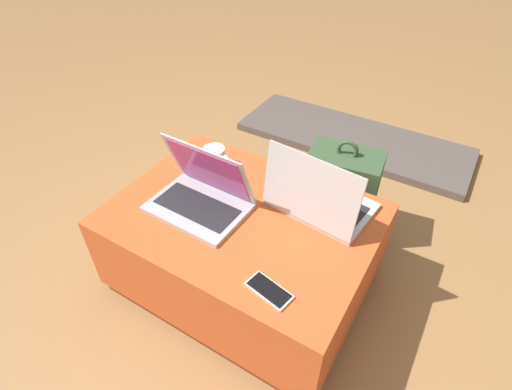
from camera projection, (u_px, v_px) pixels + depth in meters
name	position (u px, v px, depth m)	size (l,w,h in m)	color
ground_plane	(245.00, 279.00, 1.69)	(14.00, 14.00, 0.00)	#9E7042
ottoman	(244.00, 249.00, 1.56)	(0.94, 0.69, 0.38)	maroon
laptop_near	(202.00, 194.00, 1.44)	(0.35, 0.25, 0.25)	#B7B7BC
laptop_far	(318.00, 199.00, 1.42)	(0.38, 0.29, 0.26)	silver
cell_phone	(269.00, 290.00, 1.18)	(0.15, 0.09, 0.01)	white
backpack	(340.00, 194.00, 1.80)	(0.33, 0.28, 0.49)	#385133
coffee_mug	(215.00, 158.00, 1.62)	(0.13, 0.09, 0.09)	white
fireplace_hearth	(353.00, 139.00, 2.49)	(1.40, 0.50, 0.04)	#564C47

